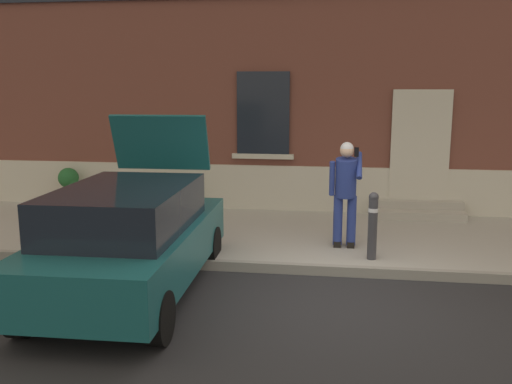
{
  "coord_description": "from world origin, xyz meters",
  "views": [
    {
      "loc": [
        0.12,
        -7.07,
        2.78
      ],
      "look_at": [
        -1.14,
        1.6,
        1.1
      ],
      "focal_mm": 39.32,
      "sensor_mm": 36.0,
      "label": 1
    }
  ],
  "objects_px": {
    "person_on_phone": "(346,188)",
    "bollard_near_person": "(373,223)",
    "hatchback_car_teal": "(131,237)",
    "planter_terracotta": "(69,186)",
    "planter_olive": "(165,192)"
  },
  "relations": [
    {
      "from": "hatchback_car_teal",
      "to": "person_on_phone",
      "type": "relative_size",
      "value": 2.35
    },
    {
      "from": "bollard_near_person",
      "to": "hatchback_car_teal",
      "type": "bearing_deg",
      "value": -154.16
    },
    {
      "from": "bollard_near_person",
      "to": "person_on_phone",
      "type": "distance_m",
      "value": 0.82
    },
    {
      "from": "bollard_near_person",
      "to": "person_on_phone",
      "type": "bearing_deg",
      "value": 126.64
    },
    {
      "from": "hatchback_car_teal",
      "to": "planter_terracotta",
      "type": "xyz_separation_m",
      "value": [
        -3.08,
        4.45,
        -0.19
      ]
    },
    {
      "from": "bollard_near_person",
      "to": "planter_olive",
      "type": "bearing_deg",
      "value": 147.93
    },
    {
      "from": "person_on_phone",
      "to": "planter_olive",
      "type": "distance_m",
      "value": 4.18
    },
    {
      "from": "planter_terracotta",
      "to": "person_on_phone",
      "type": "bearing_deg",
      "value": -21.46
    },
    {
      "from": "planter_olive",
      "to": "planter_terracotta",
      "type": "bearing_deg",
      "value": 171.53
    },
    {
      "from": "person_on_phone",
      "to": "bollard_near_person",
      "type": "bearing_deg",
      "value": -51.72
    },
    {
      "from": "planter_terracotta",
      "to": "planter_olive",
      "type": "distance_m",
      "value": 2.29
    },
    {
      "from": "person_on_phone",
      "to": "planter_terracotta",
      "type": "bearing_deg",
      "value": 160.18
    },
    {
      "from": "person_on_phone",
      "to": "planter_terracotta",
      "type": "relative_size",
      "value": 2.03
    },
    {
      "from": "bollard_near_person",
      "to": "person_on_phone",
      "type": "height_order",
      "value": "person_on_phone"
    },
    {
      "from": "bollard_near_person",
      "to": "planter_olive",
      "type": "distance_m",
      "value": 4.78
    }
  ]
}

